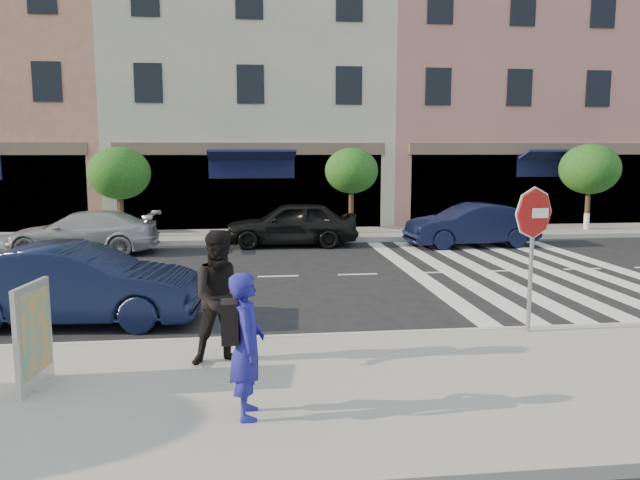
# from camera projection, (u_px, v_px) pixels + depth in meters

# --- Properties ---
(ground) EXTENTS (120.00, 120.00, 0.00)m
(ground) POSITION_uv_depth(u_px,v_px,m) (290.00, 320.00, 11.49)
(ground) COLOR black
(ground) RESTS_ON ground
(sidewalk_near) EXTENTS (60.00, 4.50, 0.15)m
(sidewalk_near) POSITION_uv_depth(u_px,v_px,m) (312.00, 394.00, 7.79)
(sidewalk_near) COLOR gray
(sidewalk_near) RESTS_ON ground
(sidewalk_far) EXTENTS (60.00, 3.00, 0.15)m
(sidewalk_far) POSITION_uv_depth(u_px,v_px,m) (267.00, 235.00, 22.28)
(sidewalk_far) COLOR gray
(sidewalk_far) RESTS_ON ground
(building_centre) EXTENTS (11.00, 9.00, 11.00)m
(building_centre) POSITION_uv_depth(u_px,v_px,m) (249.00, 95.00, 27.34)
(building_centre) COLOR beige
(building_centre) RESTS_ON ground
(building_east_mid) EXTENTS (13.00, 9.00, 13.00)m
(building_east_mid) POSITION_uv_depth(u_px,v_px,m) (511.00, 75.00, 28.64)
(building_east_mid) COLOR #AE7167
(building_east_mid) RESTS_ON ground
(street_tree_wb) EXTENTS (2.10, 2.10, 3.06)m
(street_tree_wb) POSITION_uv_depth(u_px,v_px,m) (119.00, 174.00, 21.17)
(street_tree_wb) COLOR #473323
(street_tree_wb) RESTS_ON sidewalk_far
(street_tree_c) EXTENTS (1.90, 1.90, 3.04)m
(street_tree_c) POSITION_uv_depth(u_px,v_px,m) (351.00, 171.00, 22.12)
(street_tree_c) COLOR #473323
(street_tree_c) RESTS_ON sidewalk_far
(street_tree_ea) EXTENTS (2.20, 2.20, 3.19)m
(street_tree_ea) POSITION_uv_depth(u_px,v_px,m) (590.00, 169.00, 23.19)
(street_tree_ea) COLOR #473323
(street_tree_ea) RESTS_ON sidewalk_far
(stop_sign) EXTENTS (0.84, 0.11, 2.37)m
(stop_sign) POSITION_uv_depth(u_px,v_px,m) (533.00, 227.00, 9.96)
(stop_sign) COLOR gray
(stop_sign) RESTS_ON sidewalk_near
(photographer) EXTENTS (0.39, 0.60, 1.64)m
(photographer) POSITION_uv_depth(u_px,v_px,m) (247.00, 345.00, 6.86)
(photographer) COLOR navy
(photographer) RESTS_ON sidewalk_near
(walker) EXTENTS (1.03, 0.87, 1.87)m
(walker) POSITION_uv_depth(u_px,v_px,m) (223.00, 298.00, 8.57)
(walker) COLOR black
(walker) RESTS_ON sidewalk_near
(poster_board) EXTENTS (0.35, 0.87, 1.34)m
(poster_board) POSITION_uv_depth(u_px,v_px,m) (34.00, 338.00, 7.69)
(poster_board) COLOR beige
(poster_board) RESTS_ON sidewalk_near
(car_near_mid) EXTENTS (4.49, 1.90, 1.44)m
(car_near_mid) POSITION_uv_depth(u_px,v_px,m) (77.00, 285.00, 11.12)
(car_near_mid) COLOR black
(car_near_mid) RESTS_ON ground
(car_far_left) EXTENTS (4.51, 1.97, 1.29)m
(car_far_left) POSITION_uv_depth(u_px,v_px,m) (83.00, 233.00, 18.69)
(car_far_left) COLOR #99989D
(car_far_left) RESTS_ON ground
(car_far_mid) EXTENTS (4.34, 1.90, 1.46)m
(car_far_mid) POSITION_uv_depth(u_px,v_px,m) (291.00, 224.00, 20.28)
(car_far_mid) COLOR black
(car_far_mid) RESTS_ON ground
(car_far_right) EXTENTS (4.30, 1.74, 1.39)m
(car_far_right) POSITION_uv_depth(u_px,v_px,m) (471.00, 225.00, 20.19)
(car_far_right) COLOR black
(car_far_right) RESTS_ON ground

